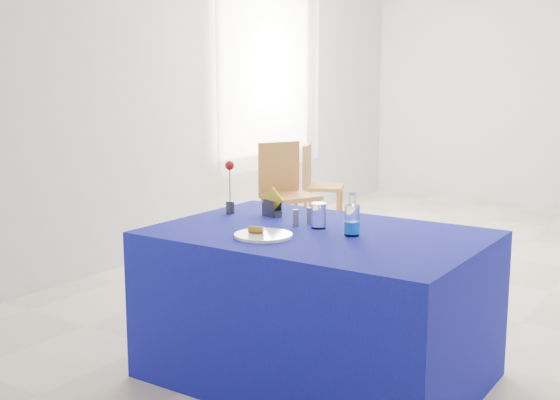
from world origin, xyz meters
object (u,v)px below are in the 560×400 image
(plate, at_px, (263,235))
(chair_win_a, at_px, (285,187))
(blue_table, at_px, (318,305))
(chair_win_b, at_px, (316,180))
(water_bottle, at_px, (352,221))

(plate, distance_m, chair_win_a, 2.95)
(blue_table, bearing_deg, chair_win_a, 126.56)
(blue_table, bearing_deg, plate, -122.61)
(blue_table, relative_size, chair_win_a, 1.70)
(chair_win_a, distance_m, chair_win_b, 0.84)
(water_bottle, bearing_deg, plate, -142.21)
(plate, height_order, water_bottle, water_bottle)
(plate, distance_m, chair_win_b, 3.75)
(plate, xyz_separation_m, chair_win_b, (-1.69, 3.34, -0.28))
(plate, bearing_deg, chair_win_b, 116.85)
(blue_table, height_order, chair_win_a, chair_win_a)
(water_bottle, bearing_deg, chair_win_a, 129.55)
(plate, relative_size, chair_win_a, 0.30)
(plate, xyz_separation_m, chair_win_a, (-1.52, 2.51, -0.22))
(plate, distance_m, blue_table, 0.49)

